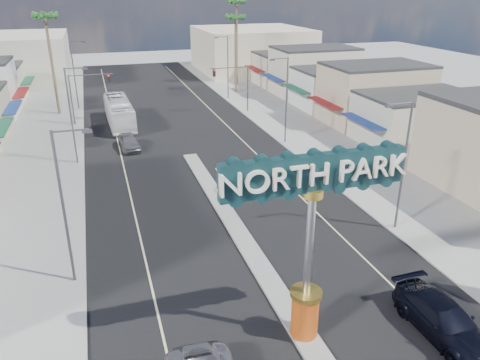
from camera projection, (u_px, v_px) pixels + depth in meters
ground at (188, 153)px, 47.27m from camera, size 160.00×160.00×0.00m
road at (188, 153)px, 47.27m from camera, size 20.00×120.00×0.01m
median_island at (233, 223)px, 33.16m from camera, size 1.30×30.00×0.16m
sidewalk_left at (39, 167)px, 43.39m from camera, size 8.00×120.00×0.12m
sidewalk_right at (314, 139)px, 51.11m from camera, size 8.00×120.00×0.12m
storefront_row_right at (340, 85)px, 64.17m from camera, size 12.00×42.00×6.00m
backdrop_far_left at (6, 59)px, 79.27m from camera, size 20.00×20.00×8.00m
backdrop_far_right at (251, 49)px, 91.40m from camera, size 20.00×20.00×8.00m
gateway_sign at (311, 228)px, 20.32m from camera, size 8.20×1.50×9.15m
traffic_signal_left at (86, 89)px, 55.41m from camera, size 5.09×0.45×6.00m
traffic_signal_right at (234, 80)px, 60.47m from camera, size 5.09×0.45×6.00m
streetlight_l_near at (66, 201)px, 24.83m from camera, size 2.03×0.22×9.00m
streetlight_l_mid at (72, 111)px, 42.44m from camera, size 2.03×0.22×9.00m
streetlight_l_far at (75, 72)px, 61.80m from camera, size 2.03×0.22×9.00m
streetlight_r_near at (402, 160)px, 30.59m from camera, size 2.03×0.22×9.00m
streetlight_r_mid at (285, 96)px, 48.19m from camera, size 2.03×0.22×9.00m
streetlight_r_far at (227, 64)px, 67.56m from camera, size 2.03×0.22×9.00m
palm_left_far at (46, 22)px, 56.85m from camera, size 2.60×2.60×13.10m
palm_right_mid at (236, 22)px, 69.65m from camera, size 2.60×2.60×12.10m
palm_right_far at (237, 7)px, 74.79m from camera, size 2.60×2.60×14.10m
suv_right at (443, 319)px, 22.44m from camera, size 2.50×5.89×1.69m
car_parked_left at (129, 142)px, 48.04m from camera, size 2.21×4.76×1.58m
city_bus at (119, 112)px, 56.08m from camera, size 3.02×11.42×3.16m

